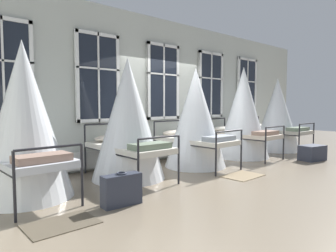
% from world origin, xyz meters
% --- Properties ---
extents(ground, '(23.59, 23.59, 0.00)m').
position_xyz_m(ground, '(0.00, 0.00, 0.00)').
color(ground, gray).
extents(back_wall_with_windows, '(12.80, 0.10, 3.52)m').
position_xyz_m(back_wall_with_windows, '(0.00, 1.09, 1.76)').
color(back_wall_with_windows, '#B2B7AD').
rests_on(back_wall_with_windows, ground).
extents(window_bank, '(8.28, 0.10, 2.84)m').
position_xyz_m(window_bank, '(-0.00, 0.97, 1.14)').
color(window_bank, black).
rests_on(window_bank, ground).
extents(cot_first, '(1.39, 1.93, 2.36)m').
position_xyz_m(cot_first, '(-3.61, -0.05, 1.15)').
color(cot_first, black).
rests_on(cot_first, ground).
extents(cot_second, '(1.39, 1.91, 2.28)m').
position_xyz_m(cot_second, '(-1.78, -0.07, 1.11)').
color(cot_second, black).
rests_on(cot_second, ground).
extents(cot_third, '(1.39, 1.92, 2.22)m').
position_xyz_m(cot_third, '(0.01, -0.12, 1.08)').
color(cot_third, black).
rests_on(cot_third, ground).
extents(cot_fourth, '(1.39, 1.91, 2.39)m').
position_xyz_m(cot_fourth, '(1.85, -0.12, 1.17)').
color(cot_fourth, black).
rests_on(cot_fourth, ground).
extents(cot_fifth, '(1.39, 1.92, 2.19)m').
position_xyz_m(cot_fifth, '(3.63, -0.11, 1.07)').
color(cot_fifth, black).
rests_on(cot_fifth, ground).
extents(rug_first, '(0.80, 0.56, 0.01)m').
position_xyz_m(rug_first, '(-3.63, -1.41, 0.01)').
color(rug_first, brown).
rests_on(rug_first, ground).
extents(rug_third, '(0.82, 0.58, 0.01)m').
position_xyz_m(rug_third, '(0.00, -1.41, 0.01)').
color(rug_third, '#8E7A5B').
rests_on(rug_third, ground).
extents(suitcase_dark, '(0.57, 0.25, 0.47)m').
position_xyz_m(suitcase_dark, '(-2.73, -1.31, 0.22)').
color(suitcase_dark, '#2D3342').
rests_on(suitcase_dark, ground).
extents(travel_trunk, '(0.70, 0.51, 0.38)m').
position_xyz_m(travel_trunk, '(2.73, -1.59, 0.19)').
color(travel_trunk, '#2D3342').
rests_on(travel_trunk, ground).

